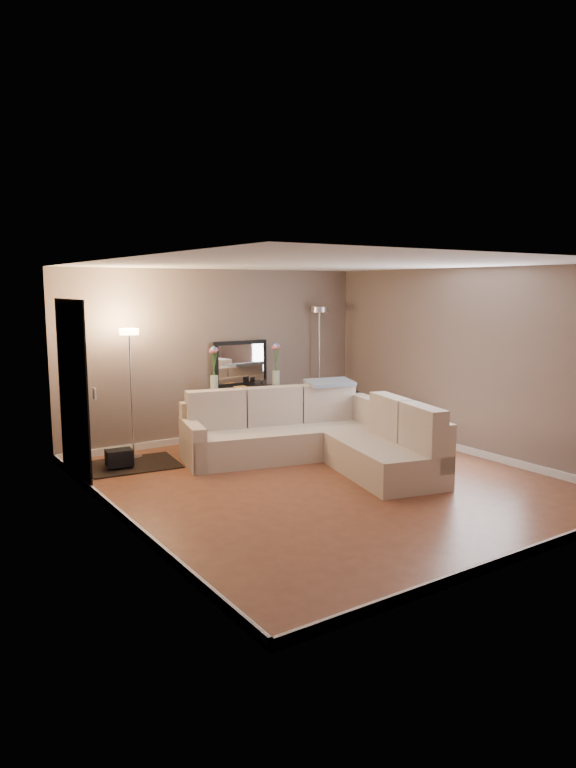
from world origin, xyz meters
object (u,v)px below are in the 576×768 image
console_table (242,411)px  sectional_sofa (317,436)px  floor_lamp_lit (130,368)px  floor_lamp_unlit (319,343)px

console_table → sectional_sofa: bearing=-83.6°
floor_lamp_lit → floor_lamp_unlit: size_ratio=0.89×
sectional_sofa → console_table: 1.72m
console_table → floor_lamp_lit: size_ratio=0.72×
console_table → floor_lamp_lit: (-1.81, -0.17, 0.82)m
floor_lamp_lit → console_table: bearing=5.4°
sectional_sofa → floor_lamp_lit: (-2.00, 1.54, 0.91)m
console_table → floor_lamp_unlit: (1.52, 0.06, 0.98)m
console_table → floor_lamp_unlit: size_ratio=0.64×
floor_lamp_lit → floor_lamp_unlit: 3.34m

